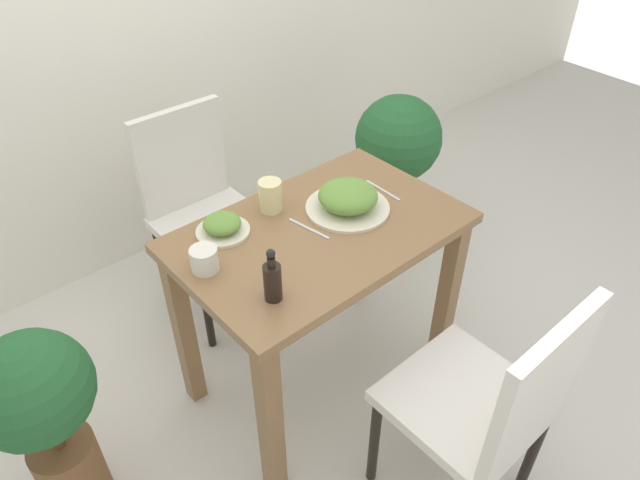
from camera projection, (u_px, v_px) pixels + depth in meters
The scene contains 13 objects.
ground_plane at pixel (320, 375), 2.33m from camera, with size 16.00×16.00×0.00m, color beige.
dining_table at pixel (320, 261), 1.96m from camera, with size 0.95×0.61×0.75m.
chair_near at pixel (491, 403), 1.61m from camera, with size 0.42×0.42×0.91m.
chair_far at pixel (201, 204), 2.39m from camera, with size 0.42×0.42×0.91m.
food_plate at pixel (348, 198), 1.93m from camera, with size 0.29×0.29×0.10m.
side_plate at pixel (222, 226), 1.83m from camera, with size 0.18×0.18×0.06m.
drink_cup at pixel (204, 259), 1.68m from camera, with size 0.08×0.08×0.08m.
juice_glass at pixel (270, 196), 1.92m from camera, with size 0.08×0.08×0.11m.
sauce_bottle at pixel (272, 280), 1.57m from camera, with size 0.05×0.05×0.17m.
fork_utensil at pixel (309, 229), 1.86m from camera, with size 0.04×0.17×0.00m.
spoon_utensil at pixel (383, 190), 2.04m from camera, with size 0.01×0.17×0.00m.
potted_plant_left at pixel (43, 411), 1.64m from camera, with size 0.34×0.34×0.74m.
potted_plant_right at pixel (397, 152), 2.75m from camera, with size 0.41×0.41×0.80m.
Camera 1 is at (-0.99, -1.13, 1.86)m, focal length 32.00 mm.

